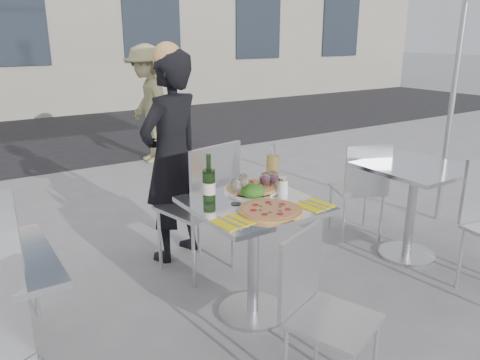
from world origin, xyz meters
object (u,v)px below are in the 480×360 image
wine_bottle (209,184)px  wineglass_white_b (244,181)px  pedestrian_b (148,104)px  wineglass_white_a (236,186)px  side_table_right (413,192)px  chair_far (205,199)px  pizza_far (251,188)px  wineglass_red_a (265,180)px  salad_plate (253,192)px  pizza_near (270,210)px  carafe (273,171)px  main_table (254,235)px  sugar_shaker (283,186)px  wineglass_red_b (273,178)px  napkin_right (314,205)px  napkin_left (232,222)px  woman_diner (172,158)px  side_chair_rfar (362,183)px  chair_near (318,301)px

wine_bottle → wineglass_white_b: wine_bottle is taller
pedestrian_b → wine_bottle: 3.92m
wineglass_white_a → side_table_right: bearing=-1.2°
chair_far → wineglass_white_b: size_ratio=6.30×
pizza_far → wineglass_red_a: size_ratio=2.24×
salad_plate → pizza_near: bearing=-102.1°
pedestrian_b → carafe: size_ratio=5.50×
main_table → pedestrian_b: pedestrian_b is taller
pizza_far → pizza_near: bearing=-108.7°
chair_far → salad_plate: (0.03, -0.55, 0.20)m
salad_plate → chair_far: bearing=93.5°
side_table_right → wine_bottle: size_ratio=2.54×
sugar_shaker → wineglass_red_b: size_ratio=0.68×
napkin_right → wineglass_white_a: bearing=136.2°
wineglass_red_a → napkin_left: bearing=-148.1°
woman_diner → wine_bottle: (-0.17, -0.89, 0.06)m
pizza_near → wine_bottle: (-0.21, 0.32, 0.10)m
sugar_shaker → wineglass_red_b: 0.09m
pedestrian_b → wineglass_white_b: 3.90m
carafe → sugar_shaker: bearing=-95.3°
main_table → wineglass_white_b: size_ratio=4.76×
side_table_right → pizza_near: size_ratio=2.10×
pizza_near → wine_bottle: size_ratio=1.21×
sugar_shaker → napkin_left: sugar_shaker is taller
pizza_near → napkin_left: (-0.26, -0.01, -0.01)m
wine_bottle → carafe: 0.47m
sugar_shaker → wineglass_white_b: size_ratio=0.68×
main_table → pedestrian_b: size_ratio=0.47×
wineglass_red_a → pedestrian_b: bearing=77.8°
side_chair_rfar → wineglass_red_a: bearing=41.0°
pizza_near → pizza_far: pizza_far is taller
wineglass_white_a → side_chair_rfar: bearing=15.1°
side_chair_rfar → pizza_far: size_ratio=2.43×
side_table_right → wineglass_red_b: size_ratio=4.76×
chair_near → carafe: 1.00m
pizza_near → pizza_far: (0.13, 0.37, 0.01)m
wine_bottle → sugar_shaker: wine_bottle is taller
chair_far → wineglass_white_a: bearing=66.3°
sugar_shaker → wineglass_white_a: bearing=179.1°
chair_far → napkin_right: bearing=94.0°
side_chair_rfar → sugar_shaker: size_ratio=7.99×
pizza_far → wine_bottle: bearing=-171.6°
pedestrian_b → wineglass_red_b: size_ratio=10.12×
side_chair_rfar → main_table: bearing=41.5°
napkin_right → pedestrian_b: bearing=72.8°
chair_far → pedestrian_b: bearing=-118.9°
main_table → sugar_shaker: size_ratio=7.01×
wineglass_white_b → wineglass_red_b: 0.19m
main_table → wineglass_white_a: bearing=161.8°
pizza_far → salad_plate: size_ratio=1.60×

